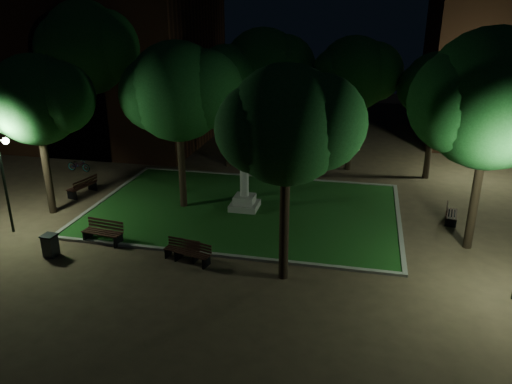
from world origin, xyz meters
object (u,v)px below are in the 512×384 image
(bench_left_side, at_px, (83,187))
(bench_west_near, at_px, (103,232))
(bench_far_side, at_px, (296,171))
(monument, at_px, (244,192))
(trash_bin, at_px, (50,245))
(bench_right_side, at_px, (450,214))
(bench_near_right, at_px, (193,253))
(bicycle, at_px, (79,165))
(bench_near_left, at_px, (182,250))

(bench_left_side, bearing_deg, bench_west_near, 50.35)
(bench_far_side, bearing_deg, monument, 93.49)
(bench_west_near, xyz_separation_m, trash_bin, (-1.51, -1.64, 0.02))
(trash_bin, bearing_deg, bench_west_near, 47.49)
(bench_far_side, bearing_deg, bench_left_side, 47.92)
(bench_right_side, height_order, trash_bin, trash_bin)
(bench_near_right, distance_m, bench_west_near, 4.52)
(bench_west_near, relative_size, bench_right_side, 1.22)
(bench_west_near, height_order, bench_far_side, bench_west_near)
(bench_west_near, bearing_deg, bicycle, 133.67)
(monument, height_order, trash_bin, monument)
(bench_far_side, distance_m, bicycle, 13.56)
(bench_far_side, height_order, trash_bin, trash_bin)
(bench_west_near, bearing_deg, bench_near_left, -2.34)
(bench_near_right, relative_size, bicycle, 1.04)
(bench_right_side, height_order, bicycle, bicycle)
(bicycle, bearing_deg, bench_right_side, -94.40)
(bench_near_right, distance_m, bench_far_side, 11.72)
(monument, height_order, bench_west_near, monument)
(bench_near_left, height_order, bench_right_side, bench_right_side)
(bench_near_right, bearing_deg, trash_bin, -157.40)
(monument, distance_m, bench_left_side, 9.15)
(bicycle, bearing_deg, bench_left_side, -142.22)
(monument, xyz_separation_m, bench_right_side, (9.97, 0.73, -0.58))
(bench_near_left, relative_size, bench_left_side, 0.81)
(bench_near_right, bearing_deg, bench_far_side, 92.96)
(bench_west_near, relative_size, bicycle, 1.19)
(monument, relative_size, trash_bin, 3.36)
(trash_bin, bearing_deg, bench_near_left, 10.32)
(monument, bearing_deg, bench_far_side, 72.14)
(bench_left_side, distance_m, bicycle, 4.47)
(monument, relative_size, bench_west_near, 1.72)
(bicycle, bearing_deg, bench_near_left, -128.44)
(bench_left_side, relative_size, bicycle, 1.20)
(bench_near_right, distance_m, trash_bin, 5.99)
(bench_far_side, bearing_deg, trash_bin, 76.53)
(trash_bin, distance_m, bicycle, 11.55)
(bench_west_near, distance_m, bench_far_side, 12.64)
(bench_near_right, distance_m, bicycle, 14.59)
(monument, relative_size, bench_far_side, 2.09)
(bench_far_side, relative_size, trash_bin, 1.61)
(bicycle, bearing_deg, bench_far_side, -78.63)
(bench_near_left, xyz_separation_m, bench_left_side, (-7.87, 5.73, 0.08))
(monument, distance_m, trash_bin, 9.35)
(bench_left_side, bearing_deg, bicycle, -133.90)
(bench_west_near, bearing_deg, bench_near_right, -4.18)
(bench_far_side, distance_m, trash_bin, 14.85)
(bench_near_left, height_order, bicycle, bicycle)
(bench_near_left, bearing_deg, bench_left_side, 152.05)
(bench_far_side, bearing_deg, bench_near_left, 95.99)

